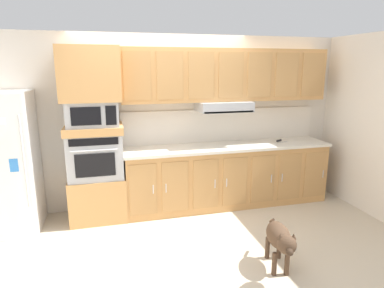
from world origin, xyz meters
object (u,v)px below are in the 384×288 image
at_px(refrigerator, 3,163).
at_px(dog, 280,238).
at_px(screwdriver, 279,141).
at_px(built_in_oven, 96,155).
at_px(microwave, 93,113).

bearing_deg(refrigerator, dog, -29.81).
relative_size(screwdriver, dog, 0.21).
xyz_separation_m(refrigerator, screwdriver, (3.84, 0.10, 0.05)).
bearing_deg(screwdriver, built_in_oven, -179.39).
xyz_separation_m(microwave, dog, (1.80, -1.73, -1.11)).
relative_size(microwave, dog, 0.84).
bearing_deg(screwdriver, microwave, -179.39).
distance_m(built_in_oven, microwave, 0.56).
height_order(built_in_oven, microwave, microwave).
distance_m(screwdriver, dog, 2.08).
relative_size(refrigerator, microwave, 2.73).
relative_size(refrigerator, screwdriver, 10.95).
relative_size(built_in_oven, screwdriver, 4.35).
height_order(built_in_oven, screwdriver, built_in_oven).
height_order(refrigerator, screwdriver, refrigerator).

